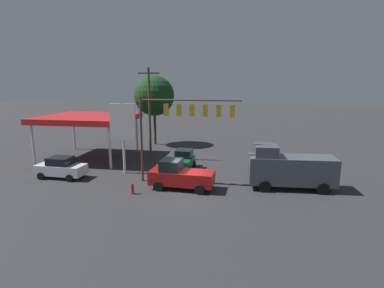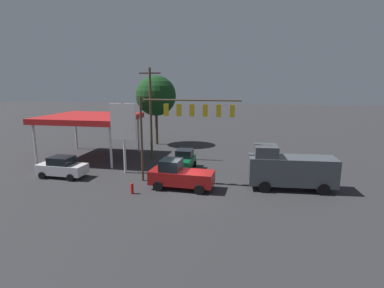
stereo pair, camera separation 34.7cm
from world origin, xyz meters
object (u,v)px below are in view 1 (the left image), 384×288
Objects in this scene: delivery_truck at (289,168)px; traffic_signal_assembly at (183,116)px; hatchback_crossing at (184,160)px; pickup_parked at (180,175)px; street_tree at (154,96)px; sedan_waiting at (61,168)px; fire_hydrant at (132,189)px; utility_pole at (150,112)px; price_sign at (123,124)px.

traffic_signal_assembly is at bearing -2.17° from delivery_truck.
traffic_signal_assembly is 6.38m from hatchback_crossing.
street_tree is (7.21, -16.94, 5.62)m from pickup_parked.
pickup_parked is (0.04, 1.36, -4.68)m from traffic_signal_assembly.
sedan_waiting is at bearing -1.58° from delivery_truck.
fire_hydrant is at bearing 162.80° from sedan_waiting.
delivery_truck is at bearing 68.47° from hatchback_crossing.
hatchback_crossing is 0.85× the size of sedan_waiting.
delivery_truck is (-9.52, 3.88, 0.75)m from hatchback_crossing.
traffic_signal_assembly is at bearing -88.56° from pickup_parked.
utility_pole is 10.97m from sedan_waiting.
pickup_parked is at bearing 88.38° from traffic_signal_assembly.
utility_pole is 5.86m from price_sign.
traffic_signal_assembly is at bearing 125.06° from utility_pole.
street_tree is at bearing -47.44° from delivery_truck.
street_tree is (-4.04, -16.03, 5.78)m from sedan_waiting.
street_tree reaches higher than pickup_parked.
traffic_signal_assembly is 0.84× the size of utility_pole.
street_tree is at bearing -101.91° from sedan_waiting.
utility_pole is 2.26× the size of sedan_waiting.
hatchback_crossing is at bearing -154.37° from sedan_waiting.
sedan_waiting is at bearing -19.44° from fire_hydrant.
hatchback_crossing is at bearing -25.59° from delivery_truck.
price_sign is at bearing -152.85° from sedan_waiting.
pickup_parked is 1.39× the size of hatchback_crossing.
traffic_signal_assembly reaches higher than delivery_truck.
traffic_signal_assembly reaches higher than price_sign.
utility_pole is at bearing 103.19° from street_tree.
pickup_parked is at bearing 6.66° from delivery_truck.
price_sign is 7.83m from pickup_parked.
price_sign is 0.96× the size of delivery_truck.
delivery_truck reaches higher than hatchback_crossing.
pickup_parked is 6.02× the size of fire_hydrant.
street_tree is at bearing -65.06° from traffic_signal_assembly.
hatchback_crossing is at bearing -158.09° from price_sign.
hatchback_crossing reaches higher than sedan_waiting.
utility_pole is 11.34m from pickup_parked.
utility_pole is (5.40, -7.69, -0.45)m from traffic_signal_assembly.
fire_hydrant is at bearing 118.06° from price_sign.
sedan_waiting is 5.08× the size of fire_hydrant.
street_tree is at bearing -63.89° from pickup_parked.
utility_pole reaches higher than street_tree.
pickup_parked is 5.49m from hatchback_crossing.
price_sign reaches higher than fire_hydrant.
sedan_waiting reaches higher than fire_hydrant.
traffic_signal_assembly reaches higher than hatchback_crossing.
pickup_parked is at bearing 113.05° from street_tree.
hatchback_crossing is 10.30m from delivery_truck.
price_sign reaches higher than pickup_parked.
traffic_signal_assembly is at bearing -136.76° from fire_hydrant.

